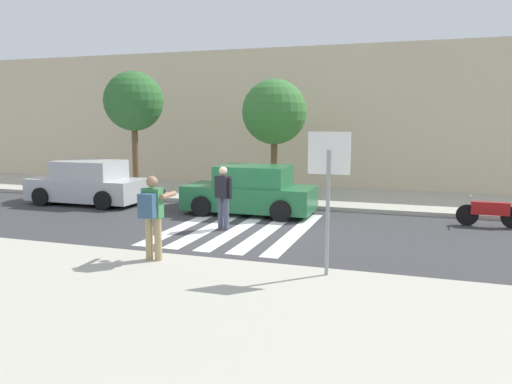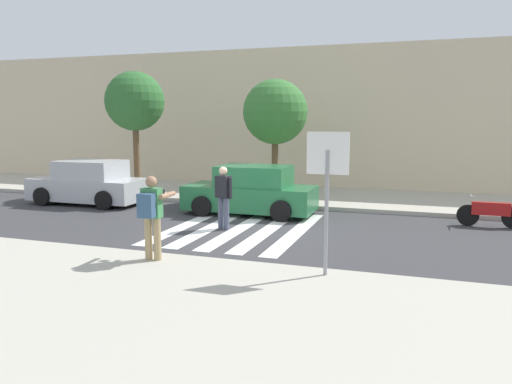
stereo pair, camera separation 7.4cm
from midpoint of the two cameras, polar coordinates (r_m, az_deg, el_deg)
ground_plane at (r=13.64m, az=-1.97°, el=-4.35°), size 120.00×120.00×0.00m
sidewalk_near at (r=8.35m, az=-17.52°, el=-12.54°), size 60.00×6.00×0.14m
sidewalk_far at (r=19.26m, az=4.33°, el=-0.43°), size 60.00×4.80×0.14m
building_facade_far at (r=23.33m, az=7.12°, el=8.28°), size 56.00×4.00×6.00m
crosswalk_stripe_0 at (r=14.44m, az=-7.65°, el=-3.68°), size 0.44×5.20×0.01m
crosswalk_stripe_1 at (r=14.11m, az=-4.73°, el=-3.92°), size 0.44×5.20×0.01m
crosswalk_stripe_2 at (r=13.82m, az=-1.68°, el=-4.16°), size 0.44×5.20×0.01m
crosswalk_stripe_3 at (r=13.57m, az=1.50°, el=-4.39°), size 0.44×5.20×0.01m
crosswalk_stripe_4 at (r=13.36m, az=4.79°, el=-4.62°), size 0.44×5.20×0.01m
stop_sign at (r=9.05m, az=8.40°, el=2.32°), size 0.76×0.08×2.63m
photographer_with_backpack at (r=10.25m, az=-11.67°, el=-2.08°), size 0.61×0.86×1.72m
pedestrian_crossing at (r=13.54m, az=-3.60°, el=-0.25°), size 0.56×0.34×1.72m
parked_car_silver at (r=18.67m, az=-18.46°, el=0.92°), size 4.10×1.92×1.55m
parked_car_green at (r=15.77m, az=-0.43°, el=0.06°), size 4.10×1.92×1.55m
motorcycle at (r=15.38m, az=25.34°, el=-2.13°), size 1.76×0.60×0.87m
street_tree_west at (r=20.20m, az=-13.59°, el=9.98°), size 2.30×2.30×4.70m
street_tree_center at (r=18.08m, az=2.32°, el=9.08°), size 2.33×2.33×4.28m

